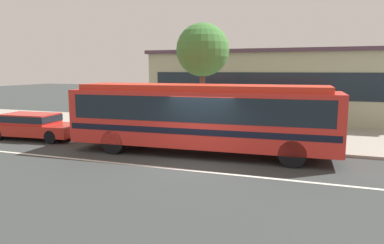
# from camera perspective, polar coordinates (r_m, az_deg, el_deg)

# --- Properties ---
(ground_plane) EXTENTS (120.00, 120.00, 0.00)m
(ground_plane) POSITION_cam_1_polar(r_m,az_deg,el_deg) (13.36, 0.75, -6.83)
(ground_plane) COLOR #353938
(sidewalk_slab) EXTENTS (60.00, 8.00, 0.12)m
(sidewalk_slab) POSITION_cam_1_polar(r_m,az_deg,el_deg) (20.02, 7.32, -1.59)
(sidewalk_slab) COLOR #9B9488
(sidewalk_slab) RESTS_ON ground_plane
(lane_stripe_center) EXTENTS (56.00, 0.16, 0.01)m
(lane_stripe_center) POSITION_cam_1_polar(r_m,az_deg,el_deg) (12.63, -0.44, -7.71)
(lane_stripe_center) COLOR silver
(lane_stripe_center) RESTS_ON ground_plane
(transit_bus) EXTENTS (11.06, 2.96, 2.89)m
(transit_bus) POSITION_cam_1_polar(r_m,az_deg,el_deg) (14.77, 1.47, 1.28)
(transit_bus) COLOR red
(transit_bus) RESTS_ON ground_plane
(sedan_behind_bus) EXTENTS (4.82, 2.20, 1.29)m
(sedan_behind_bus) POSITION_cam_1_polar(r_m,az_deg,el_deg) (19.86, -24.08, -0.40)
(sedan_behind_bus) COLOR red
(sedan_behind_bus) RESTS_ON ground_plane
(pedestrian_waiting_near_sign) EXTENTS (0.47, 0.47, 1.59)m
(pedestrian_waiting_near_sign) POSITION_cam_1_polar(r_m,az_deg,el_deg) (16.63, 17.90, -0.54)
(pedestrian_waiting_near_sign) COLOR #6D7057
(pedestrian_waiting_near_sign) RESTS_ON sidewalk_slab
(bus_stop_sign) EXTENTS (0.17, 0.43, 2.35)m
(bus_stop_sign) POSITION_cam_1_polar(r_m,az_deg,el_deg) (15.97, 18.62, 1.21)
(bus_stop_sign) COLOR gray
(bus_stop_sign) RESTS_ON sidewalk_slab
(street_tree_near_stop) EXTENTS (2.71, 2.71, 5.73)m
(street_tree_near_stop) POSITION_cam_1_polar(r_m,az_deg,el_deg) (18.54, 1.70, 11.32)
(street_tree_near_stop) COLOR brown
(street_tree_near_stop) RESTS_ON sidewalk_slab
(station_building) EXTENTS (17.36, 6.64, 4.80)m
(station_building) POSITION_cam_1_polar(r_m,az_deg,el_deg) (25.80, 13.58, 5.72)
(station_building) COLOR #A2A989
(station_building) RESTS_ON ground_plane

